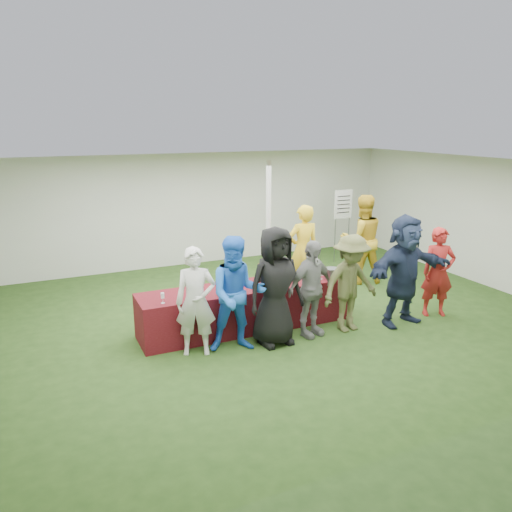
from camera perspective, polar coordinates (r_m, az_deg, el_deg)
name	(u,v)px	position (r m, az deg, el deg)	size (l,w,h in m)	color
ground	(272,317)	(9.07, 1.80, -7.00)	(60.00, 60.00, 0.00)	#284719
tent	(268,229)	(9.92, 1.42, 3.11)	(10.00, 10.00, 10.00)	white
serving_table	(245,307)	(8.49, -1.24, -5.85)	(3.60, 0.80, 0.75)	maroon
wine_bottles	(271,273)	(8.66, 1.73, -1.96)	(0.61, 0.15, 0.32)	black
wine_glasses	(225,288)	(7.95, -3.52, -3.64)	(2.87, 0.17, 0.16)	silver
water_bottle	(241,279)	(8.39, -1.74, -2.66)	(0.07, 0.07, 0.23)	silver
bar_towel	(321,273)	(9.07, 7.41, -2.00)	(0.25, 0.18, 0.03)	white
dump_bucket	(332,273)	(8.85, 8.63, -1.96)	(0.25, 0.25, 0.18)	slate
wine_list_sign	(343,210)	(12.50, 9.91, 5.24)	(0.50, 0.03, 1.80)	slate
staff_pourer	(303,250)	(10.04, 5.39, 0.67)	(0.67, 0.44, 1.84)	yellow
staff_back	(362,239)	(10.97, 11.99, 1.88)	(0.94, 0.73, 1.93)	gold
customer_0	(196,302)	(7.49, -6.89, -5.21)	(0.60, 0.40, 1.66)	silver
customer_1	(237,294)	(7.53, -2.15, -4.41)	(0.87, 0.68, 1.80)	blue
customer_2	(275,286)	(7.75, 2.22, -3.48)	(0.92, 0.60, 1.89)	black
customer_3	(311,289)	(8.11, 6.28, -3.76)	(0.94, 0.39, 1.61)	gray
customer_4	(350,283)	(8.40, 10.72, -3.10)	(1.07, 0.61, 1.65)	#50532C
customer_5	(404,270)	(8.86, 16.56, -1.58)	(1.79, 0.57, 1.93)	#1C2640
customer_6	(438,272)	(9.49, 20.09, -1.74)	(0.59, 0.39, 1.62)	#A91F1D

